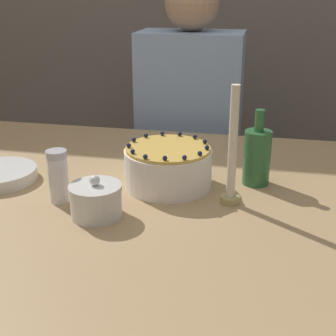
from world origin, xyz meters
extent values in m
cube|color=tan|center=(0.00, 0.00, 0.72)|extent=(1.67, 1.16, 0.03)
cylinder|color=white|center=(0.05, 0.10, 0.78)|extent=(0.23, 0.23, 0.10)
cylinder|color=gold|center=(0.05, 0.10, 0.83)|extent=(0.22, 0.22, 0.01)
sphere|color=#191E3D|center=(0.15, 0.10, 0.84)|extent=(0.01, 0.01, 0.01)
sphere|color=#191E3D|center=(0.14, 0.14, 0.84)|extent=(0.01, 0.01, 0.01)
sphere|color=#191E3D|center=(0.11, 0.18, 0.84)|extent=(0.01, 0.01, 0.01)
sphere|color=#191E3D|center=(0.06, 0.20, 0.84)|extent=(0.01, 0.01, 0.01)
sphere|color=#191E3D|center=(0.02, 0.19, 0.84)|extent=(0.01, 0.01, 0.01)
sphere|color=#191E3D|center=(-0.02, 0.16, 0.84)|extent=(0.01, 0.01, 0.01)
sphere|color=#191E3D|center=(-0.05, 0.12, 0.84)|extent=(0.01, 0.01, 0.01)
sphere|color=#191E3D|center=(-0.05, 0.07, 0.84)|extent=(0.01, 0.01, 0.01)
sphere|color=#191E3D|center=(-0.02, 0.03, 0.84)|extent=(0.01, 0.01, 0.01)
sphere|color=#191E3D|center=(0.02, 0.00, 0.84)|extent=(0.01, 0.01, 0.01)
sphere|color=#191E3D|center=(0.06, 0.00, 0.84)|extent=(0.01, 0.01, 0.01)
sphere|color=#191E3D|center=(0.11, 0.01, 0.84)|extent=(0.01, 0.01, 0.01)
sphere|color=#191E3D|center=(0.14, 0.05, 0.84)|extent=(0.01, 0.01, 0.01)
cylinder|color=silver|center=(-0.08, -0.11, 0.76)|extent=(0.12, 0.12, 0.06)
cylinder|color=silver|center=(-0.08, -0.11, 0.80)|extent=(0.12, 0.12, 0.01)
sphere|color=silver|center=(-0.08, -0.11, 0.82)|extent=(0.02, 0.02, 0.02)
cylinder|color=white|center=(-0.19, -0.05, 0.79)|extent=(0.05, 0.05, 0.11)
cylinder|color=silver|center=(-0.19, -0.05, 0.85)|extent=(0.05, 0.05, 0.02)
cylinder|color=tan|center=(0.22, 0.02, 0.74)|extent=(0.05, 0.05, 0.02)
cylinder|color=silver|center=(0.22, 0.02, 0.89)|extent=(0.02, 0.02, 0.27)
cylinder|color=#2D6638|center=(0.28, 0.16, 0.80)|extent=(0.07, 0.07, 0.15)
cylinder|color=#2D6638|center=(0.28, 0.16, 0.91)|extent=(0.03, 0.03, 0.06)
cube|color=#2D2D38|center=(0.00, 0.78, 0.23)|extent=(0.34, 0.34, 0.45)
cube|color=#99B7E0|center=(0.00, 0.78, 0.76)|extent=(0.40, 0.24, 0.62)
sphere|color=tan|center=(0.00, 0.78, 1.17)|extent=(0.20, 0.20, 0.20)
camera|label=1|loc=(0.28, -1.02, 1.23)|focal=50.00mm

